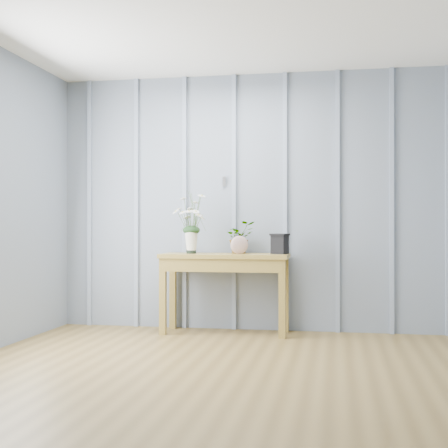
% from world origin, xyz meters
% --- Properties ---
extents(ground, '(4.50, 4.50, 0.00)m').
position_xyz_m(ground, '(0.00, 0.00, 0.00)').
color(ground, brown).
rests_on(ground, ground).
extents(room_shell, '(4.00, 4.50, 2.50)m').
position_xyz_m(room_shell, '(-0.00, 0.92, 1.99)').
color(room_shell, gray).
rests_on(room_shell, ground).
extents(sideboard, '(1.20, 0.45, 0.75)m').
position_xyz_m(sideboard, '(-0.30, 1.99, 0.64)').
color(sideboard, olive).
rests_on(sideboard, ground).
extents(daisy_vase, '(0.41, 0.31, 0.58)m').
position_xyz_m(daisy_vase, '(-0.62, 1.97, 1.11)').
color(daisy_vase, black).
rests_on(daisy_vase, sideboard).
extents(spider_plant, '(0.37, 0.36, 0.31)m').
position_xyz_m(spider_plant, '(-0.17, 2.11, 0.90)').
color(spider_plant, '#163517').
rests_on(spider_plant, sideboard).
extents(felt_disc_vessel, '(0.17, 0.12, 0.17)m').
position_xyz_m(felt_disc_vessel, '(-0.15, 1.92, 0.84)').
color(felt_disc_vessel, '#924B52').
rests_on(felt_disc_vessel, sideboard).
extents(carved_box, '(0.19, 0.17, 0.19)m').
position_xyz_m(carved_box, '(0.22, 2.00, 0.85)').
color(carved_box, black).
rests_on(carved_box, sideboard).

